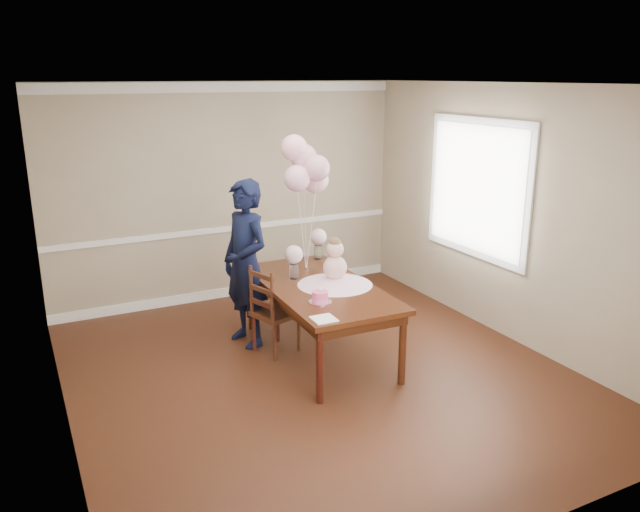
# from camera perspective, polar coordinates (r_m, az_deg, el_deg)

# --- Properties ---
(floor) EXTENTS (4.50, 5.00, 0.00)m
(floor) POSITION_cam_1_polar(r_m,az_deg,el_deg) (6.11, -0.03, -10.74)
(floor) COLOR black
(floor) RESTS_ON ground
(ceiling) EXTENTS (4.50, 5.00, 0.02)m
(ceiling) POSITION_cam_1_polar(r_m,az_deg,el_deg) (5.45, -0.04, 15.47)
(ceiling) COLOR white
(ceiling) RESTS_ON wall_back
(wall_back) EXTENTS (4.50, 0.02, 2.70)m
(wall_back) POSITION_cam_1_polar(r_m,az_deg,el_deg) (7.89, -8.28, 5.69)
(wall_back) COLOR gray
(wall_back) RESTS_ON floor
(wall_front) EXTENTS (4.50, 0.02, 2.70)m
(wall_front) POSITION_cam_1_polar(r_m,az_deg,el_deg) (3.69, 17.87, -7.29)
(wall_front) COLOR gray
(wall_front) RESTS_ON floor
(wall_left) EXTENTS (0.02, 5.00, 2.70)m
(wall_left) POSITION_cam_1_polar(r_m,az_deg,el_deg) (5.07, -23.38, -1.44)
(wall_left) COLOR gray
(wall_left) RESTS_ON floor
(wall_right) EXTENTS (0.02, 5.00, 2.70)m
(wall_right) POSITION_cam_1_polar(r_m,az_deg,el_deg) (6.91, 16.89, 3.66)
(wall_right) COLOR gray
(wall_right) RESTS_ON floor
(chair_rail_trim) EXTENTS (4.50, 0.02, 0.07)m
(chair_rail_trim) POSITION_cam_1_polar(r_m,az_deg,el_deg) (7.97, -8.13, 2.50)
(chair_rail_trim) COLOR white
(chair_rail_trim) RESTS_ON wall_back
(crown_molding) EXTENTS (4.50, 0.02, 0.12)m
(crown_molding) POSITION_cam_1_polar(r_m,az_deg,el_deg) (7.75, -8.65, 15.02)
(crown_molding) COLOR silver
(crown_molding) RESTS_ON wall_back
(baseboard_trim) EXTENTS (4.50, 0.02, 0.12)m
(baseboard_trim) POSITION_cam_1_polar(r_m,az_deg,el_deg) (8.21, -7.90, -3.20)
(baseboard_trim) COLOR white
(baseboard_trim) RESTS_ON floor
(window_frame) EXTENTS (0.02, 1.66, 1.56)m
(window_frame) POSITION_cam_1_polar(r_m,az_deg,el_deg) (7.22, 14.18, 6.00)
(window_frame) COLOR silver
(window_frame) RESTS_ON wall_right
(window_blinds) EXTENTS (0.01, 1.50, 1.40)m
(window_blinds) POSITION_cam_1_polar(r_m,az_deg,el_deg) (7.21, 14.07, 6.00)
(window_blinds) COLOR white
(window_blinds) RESTS_ON wall_right
(dining_table_top) EXTENTS (1.06, 2.02, 0.05)m
(dining_table_top) POSITION_cam_1_polar(r_m,az_deg,el_deg) (6.26, -0.06, -2.88)
(dining_table_top) COLOR black
(dining_table_top) RESTS_ON table_leg_fl
(table_apron) EXTENTS (0.96, 1.92, 0.10)m
(table_apron) POSITION_cam_1_polar(r_m,az_deg,el_deg) (6.28, -0.06, -3.53)
(table_apron) COLOR black
(table_apron) RESTS_ON table_leg_fl
(table_leg_fl) EXTENTS (0.07, 0.07, 0.70)m
(table_leg_fl) POSITION_cam_1_polar(r_m,az_deg,el_deg) (5.47, -0.01, -10.06)
(table_leg_fl) COLOR black
(table_leg_fl) RESTS_ON floor
(table_leg_fr) EXTENTS (0.07, 0.07, 0.70)m
(table_leg_fr) POSITION_cam_1_polar(r_m,az_deg,el_deg) (5.84, 7.54, -8.44)
(table_leg_fr) COLOR black
(table_leg_fr) RESTS_ON floor
(table_leg_bl) EXTENTS (0.07, 0.07, 0.70)m
(table_leg_bl) POSITION_cam_1_polar(r_m,az_deg,el_deg) (7.04, -6.30, -3.99)
(table_leg_bl) COLOR black
(table_leg_bl) RESTS_ON floor
(table_leg_br) EXTENTS (0.07, 0.07, 0.70)m
(table_leg_br) POSITION_cam_1_polar(r_m,az_deg,el_deg) (7.33, -0.10, -3.06)
(table_leg_br) COLOR black
(table_leg_br) RESTS_ON floor
(baby_skirt) EXTENTS (0.78, 0.78, 0.10)m
(baby_skirt) POSITION_cam_1_polar(r_m,az_deg,el_deg) (6.25, 1.37, -2.18)
(baby_skirt) COLOR #FFBBDB
(baby_skirt) RESTS_ON dining_table_top
(baby_torso) EXTENTS (0.24, 0.24, 0.24)m
(baby_torso) POSITION_cam_1_polar(r_m,az_deg,el_deg) (6.21, 1.38, -1.05)
(baby_torso) COLOR pink
(baby_torso) RESTS_ON baby_skirt
(baby_head) EXTENTS (0.17, 0.17, 0.17)m
(baby_head) POSITION_cam_1_polar(r_m,az_deg,el_deg) (6.16, 1.39, 0.63)
(baby_head) COLOR beige
(baby_head) RESTS_ON baby_torso
(baby_hair) EXTENTS (0.12, 0.12, 0.12)m
(baby_hair) POSITION_cam_1_polar(r_m,az_deg,el_deg) (6.14, 1.40, 1.17)
(baby_hair) COLOR brown
(baby_hair) RESTS_ON baby_head
(cake_platter) EXTENTS (0.23, 0.23, 0.01)m
(cake_platter) POSITION_cam_1_polar(r_m,az_deg,el_deg) (5.79, 0.01, -4.21)
(cake_platter) COLOR silver
(cake_platter) RESTS_ON dining_table_top
(birthday_cake) EXTENTS (0.15, 0.15, 0.10)m
(birthday_cake) POSITION_cam_1_polar(r_m,az_deg,el_deg) (5.77, 0.01, -3.71)
(birthday_cake) COLOR #FB4F91
(birthday_cake) RESTS_ON cake_platter
(cake_flower_a) EXTENTS (0.03, 0.03, 0.03)m
(cake_flower_a) POSITION_cam_1_polar(r_m,az_deg,el_deg) (5.75, 0.01, -3.10)
(cake_flower_a) COLOR silver
(cake_flower_a) RESTS_ON birthday_cake
(cake_flower_b) EXTENTS (0.03, 0.03, 0.03)m
(cake_flower_b) POSITION_cam_1_polar(r_m,az_deg,el_deg) (5.78, 0.20, -3.00)
(cake_flower_b) COLOR white
(cake_flower_b) RESTS_ON birthday_cake
(rose_vase_near) EXTENTS (0.10, 0.10, 0.16)m
(rose_vase_near) POSITION_cam_1_polar(r_m,az_deg,el_deg) (6.43, -2.39, -1.39)
(rose_vase_near) COLOR silver
(rose_vase_near) RESTS_ON dining_table_top
(roses_near) EXTENTS (0.19, 0.19, 0.19)m
(roses_near) POSITION_cam_1_polar(r_m,az_deg,el_deg) (6.38, -2.41, 0.14)
(roses_near) COLOR beige
(roses_near) RESTS_ON rose_vase_near
(rose_vase_far) EXTENTS (0.10, 0.10, 0.16)m
(rose_vase_far) POSITION_cam_1_polar(r_m,az_deg,el_deg) (7.11, -0.16, 0.37)
(rose_vase_far) COLOR white
(rose_vase_far) RESTS_ON dining_table_top
(roses_far) EXTENTS (0.19, 0.19, 0.19)m
(roses_far) POSITION_cam_1_polar(r_m,az_deg,el_deg) (7.06, -0.16, 1.76)
(roses_far) COLOR silver
(roses_far) RESTS_ON rose_vase_far
(napkin) EXTENTS (0.21, 0.21, 0.01)m
(napkin) POSITION_cam_1_polar(r_m,az_deg,el_deg) (5.39, 0.35, -5.78)
(napkin) COLOR white
(napkin) RESTS_ON dining_table_top
(balloon_weight) EXTENTS (0.04, 0.04, 0.02)m
(balloon_weight) POSITION_cam_1_polar(r_m,az_deg,el_deg) (6.76, -1.24, -1.11)
(balloon_weight) COLOR silver
(balloon_weight) RESTS_ON dining_table_top
(balloon_a) EXTENTS (0.28, 0.28, 0.28)m
(balloon_a) POSITION_cam_1_polar(r_m,az_deg,el_deg) (6.50, -2.11, 7.11)
(balloon_a) COLOR #FBB1D1
(balloon_a) RESTS_ON balloon_ribbon_a
(balloon_b) EXTENTS (0.28, 0.28, 0.28)m
(balloon_b) POSITION_cam_1_polar(r_m,az_deg,el_deg) (6.51, -0.31, 8.04)
(balloon_b) COLOR #DA9BB5
(balloon_b) RESTS_ON balloon_ribbon_b
(balloon_c) EXTENTS (0.28, 0.28, 0.28)m
(balloon_c) POSITION_cam_1_polar(r_m,az_deg,el_deg) (6.60, -1.50, 9.02)
(balloon_c) COLOR #D899AC
(balloon_c) RESTS_ON balloon_ribbon_c
(balloon_d) EXTENTS (0.28, 0.28, 0.28)m
(balloon_d) POSITION_cam_1_polar(r_m,az_deg,el_deg) (6.57, -2.38, 9.85)
(balloon_d) COLOR #FFB4C4
(balloon_d) RESTS_ON balloon_ribbon_d
(balloon_e) EXTENTS (0.28, 0.28, 0.28)m
(balloon_e) POSITION_cam_1_polar(r_m,az_deg,el_deg) (6.67, -0.39, 6.94)
(balloon_e) COLOR #FFB4CD
(balloon_e) RESTS_ON balloon_ribbon_e
(balloon_ribbon_a) EXTENTS (0.09, 0.01, 0.83)m
(balloon_ribbon_a) POSITION_cam_1_polar(r_m,az_deg,el_deg) (6.63, -1.66, 2.29)
(balloon_ribbon_a) COLOR white
(balloon_ribbon_a) RESTS_ON balloon_weight
(balloon_ribbon_b) EXTENTS (0.10, 0.06, 0.93)m
(balloon_ribbon_b) POSITION_cam_1_polar(r_m,az_deg,el_deg) (6.63, -0.79, 2.75)
(balloon_ribbon_b) COLOR white
(balloon_ribbon_b) RESTS_ON balloon_weight
(balloon_ribbon_c) EXTENTS (0.03, 0.09, 1.03)m
(balloon_ribbon_c) POSITION_cam_1_polar(r_m,az_deg,el_deg) (6.67, -1.36, 3.27)
(balloon_ribbon_c) COLOR silver
(balloon_ribbon_c) RESTS_ON balloon_weight
(balloon_ribbon_d) EXTENTS (0.08, 0.11, 1.13)m
(balloon_ribbon_d) POSITION_cam_1_polar(r_m,az_deg,el_deg) (6.65, -1.80, 3.66)
(balloon_ribbon_d) COLOR white
(balloon_ribbon_d) RESTS_ON balloon_weight
(balloon_ribbon_e) EXTENTS (0.14, 0.07, 0.77)m
(balloon_ribbon_e) POSITION_cam_1_polar(r_m,az_deg,el_deg) (6.72, -0.82, 2.27)
(balloon_ribbon_e) COLOR white
(balloon_ribbon_e) RESTS_ON balloon_weight
(dining_chair_seat) EXTENTS (0.51, 0.51, 0.05)m
(dining_chair_seat) POSITION_cam_1_polar(r_m,az_deg,el_deg) (6.45, -4.03, -5.27)
(dining_chair_seat) COLOR #3B1D10
(dining_chair_seat) RESTS_ON chair_leg_fl
(chair_leg_fl) EXTENTS (0.05, 0.05, 0.39)m
(chair_leg_fl) POSITION_cam_1_polar(r_m,az_deg,el_deg) (6.32, -4.16, -7.87)
(chair_leg_fl) COLOR #3C1A10
(chair_leg_fl) RESTS_ON floor
(chair_leg_fr) EXTENTS (0.05, 0.05, 0.39)m
(chair_leg_fr) POSITION_cam_1_polar(r_m,az_deg,el_deg) (6.52, -1.93, -7.05)
(chair_leg_fr) COLOR #391D0F
(chair_leg_fr) RESTS_ON floor
(chair_leg_bl) EXTENTS (0.05, 0.05, 0.39)m
(chair_leg_bl) POSITION_cam_1_polar(r_m,az_deg,el_deg) (6.55, -6.05, -7.00)
(chair_leg_bl) COLOR #3B1510
(chair_leg_bl) RESTS_ON floor
(chair_leg_br) EXTENTS (0.05, 0.05, 0.39)m
(chair_leg_br) POSITION_cam_1_polar(r_m,az_deg,el_deg) (6.74, -3.85, -6.25)
(chair_leg_br) COLOR #37130F
(chair_leg_br) RESTS_ON floor
(chair_back_post_l) EXTENTS (0.05, 0.05, 0.51)m
(chair_back_post_l) POSITION_cam_1_polar(r_m,az_deg,el_deg) (6.13, -4.38, -3.80)
(chair_back_post_l) COLOR #3C1C10
(chair_back_post_l) RESTS_ON dining_chair_seat
(chair_back_post_r) EXTENTS (0.05, 0.05, 0.51)m
(chair_back_post_r) POSITION_cam_1_polar(r_m,az_deg,el_deg) (6.37, -6.31, -3.06)
(chair_back_post_r) COLOR #371A0F
(chair_back_post_r) RESTS_ON dining_chair_seat
(chair_slat_low) EXTENTS (0.14, 0.36, 0.05)m
(chair_slat_low) POSITION_cam_1_polar(r_m,az_deg,el_deg) (6.28, -5.34, -4.37)
(chair_slat_low) COLOR black
(chair_slat_low) RESTS_ON dining_chair_seat
(chair_slat_mid) EXTENTS (0.14, 0.36, 0.05)m
(chair_slat_mid) POSITION_cam_1_polar(r_m,az_deg,el_deg) (6.23, -5.37, -3.11)
(chair_slat_mid) COLOR #35190E
(chair_slat_mid) RESTS_ON dining_chair_seat
(chair_slat_top) EXTENTS (0.14, 0.36, 0.05)m
(chair_slat_top) POSITION_cam_1_polar(r_m,az_deg,el_deg) (6.19, -5.41, -1.82)
(chair_slat_top) COLOR #35180E
(chair_slat_top) RESTS_ON dining_chair_seat
(woman) EXTENTS (0.57, 0.73, 1.76)m
(woman) POSITION_cam_1_polar(r_m,az_deg,el_deg) (6.53, -6.81, -0.71)
(woman) COLOR black
(woman) RESTS_ON floor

